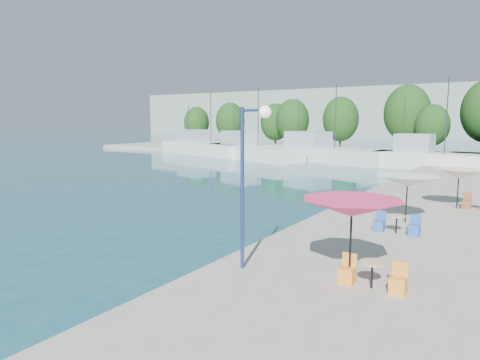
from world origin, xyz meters
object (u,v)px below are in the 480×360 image
Objects in this scene: trawler_04 at (428,160)px; umbrella_cream at (459,174)px; trawler_02 at (249,151)px; umbrella_white at (407,181)px; umbrella_pink at (352,208)px; street_lamp at (251,158)px; trawler_03 at (320,153)px; trawler_01 at (203,147)px.

trawler_04 reaches higher than umbrella_cream.
umbrella_white is at bearing -23.23° from trawler_02.
umbrella_cream is at bearing 84.15° from umbrella_pink.
trawler_02 is 46.75m from street_lamp.
trawler_03 is 13.84m from trawler_04.
umbrella_cream is (1.36, 13.27, -0.33)m from umbrella_pink.
umbrella_pink reaches higher than umbrella_white.
umbrella_pink is 8.54m from umbrella_white.
umbrella_cream is (39.30, -28.89, 1.37)m from trawler_01.
umbrella_cream is (1.60, 4.75, -0.06)m from umbrella_white.
trawler_02 is at bearing 3.94° from trawler_01.
umbrella_cream is at bearing 71.38° from umbrella_white.
trawler_03 reaches higher than umbrella_white.
umbrella_cream is 14.69m from street_lamp.
umbrella_white is 1.11× the size of umbrella_cream.
trawler_02 is at bearing 131.71° from umbrella_white.
umbrella_cream is (18.92, -27.55, 1.37)m from trawler_03.
trawler_02 is at bearing -150.77° from trawler_03.
trawler_03 is 6.46× the size of umbrella_pink.
trawler_01 and trawler_04 have the same top height.
trawler_02 is at bearing 138.18° from umbrella_cream.
trawler_03 is 44.14m from street_lamp.
street_lamp is (1.15, -38.54, 3.01)m from trawler_04.
street_lamp is (-2.89, -0.69, 1.31)m from umbrella_pink.
trawler_03 is at bearing 35.58° from trawler_02.
umbrella_white is at bearing 91.60° from umbrella_pink.
umbrella_white is (3.81, -29.32, 1.43)m from trawler_04.
trawler_02 is 7.08× the size of umbrella_cream.
trawler_04 is 29.60m from umbrella_white.
trawler_02 is at bearing -175.84° from trawler_04.
trawler_01 is 1.07× the size of trawler_03.
umbrella_pink is (27.40, -39.00, 1.71)m from trawler_02.
trawler_01 is 20.42m from trawler_03.
trawler_04 is at bearing 22.23° from trawler_02.
trawler_02 reaches higher than umbrella_white.
trawler_02 is 40.85m from umbrella_white.
trawler_03 reaches higher than umbrella_pink.
trawler_02 is at bearing 125.09° from umbrella_pink.
street_lamp is at bearing -166.54° from umbrella_pink.
trawler_03 is 36.68m from umbrella_white.
trawler_03 is 44.48m from umbrella_pink.
street_lamp is (24.50, -39.70, 3.02)m from trawler_02.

